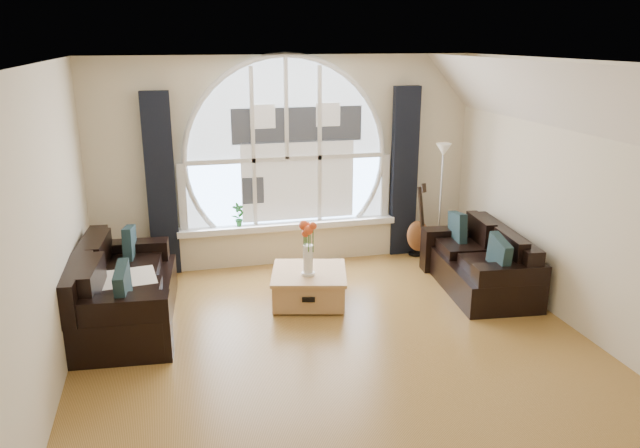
{
  "coord_description": "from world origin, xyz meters",
  "views": [
    {
      "loc": [
        -1.45,
        -5.0,
        2.91
      ],
      "look_at": [
        0.0,
        0.9,
        1.05
      ],
      "focal_mm": 34.41,
      "sensor_mm": 36.0,
      "label": 1
    }
  ],
  "objects": [
    {
      "name": "attic_slope",
      "position": [
        2.2,
        0.0,
        2.35
      ],
      "size": [
        0.92,
        5.5,
        0.72
      ],
      "primitive_type": "cube",
      "color": "silver",
      "rests_on": "ground"
    },
    {
      "name": "curtain_left",
      "position": [
        -1.6,
        2.63,
        1.15
      ],
      "size": [
        0.35,
        0.12,
        2.3
      ],
      "primitive_type": "cube",
      "color": "black",
      "rests_on": "ground"
    },
    {
      "name": "guitar",
      "position": [
        1.76,
        2.42,
        0.53
      ],
      "size": [
        0.41,
        0.32,
        1.06
      ],
      "primitive_type": "cube",
      "rotation": [
        0.0,
        0.0,
        0.23
      ],
      "color": "#985B32",
      "rests_on": "ground"
    },
    {
      "name": "throw_blanket",
      "position": [
        -1.96,
        1.09,
        0.5
      ],
      "size": [
        0.62,
        0.62,
        0.1
      ],
      "primitive_type": "cube",
      "rotation": [
        0.0,
        0.0,
        0.14
      ],
      "color": "silver",
      "rests_on": "sofa_left"
    },
    {
      "name": "curtain_right",
      "position": [
        1.6,
        2.63,
        1.15
      ],
      "size": [
        0.35,
        0.12,
        2.3
      ],
      "primitive_type": "cube",
      "color": "black",
      "rests_on": "ground"
    },
    {
      "name": "coffee_chest",
      "position": [
        -0.03,
        1.32,
        0.2
      ],
      "size": [
        1.0,
        1.0,
        0.41
      ],
      "primitive_type": "cube",
      "rotation": [
        0.0,
        0.0,
        -0.24
      ],
      "color": "#AF7C47",
      "rests_on": "ground"
    },
    {
      "name": "wall_back",
      "position": [
        0.0,
        2.75,
        1.35
      ],
      "size": [
        5.0,
        0.01,
        2.7
      ],
      "primitive_type": "cube",
      "color": "beige",
      "rests_on": "ground"
    },
    {
      "name": "arched_window",
      "position": [
        0.0,
        2.72,
        1.62
      ],
      "size": [
        2.6,
        0.06,
        2.15
      ],
      "primitive_type": "cube",
      "color": "silver",
      "rests_on": "wall_back"
    },
    {
      "name": "window_sill",
      "position": [
        0.0,
        2.65,
        0.51
      ],
      "size": [
        2.9,
        0.22,
        0.08
      ],
      "primitive_type": "cube",
      "color": "white",
      "rests_on": "wall_back"
    },
    {
      "name": "floor_lamp",
      "position": [
        1.96,
        2.2,
        0.8
      ],
      "size": [
        0.24,
        0.24,
        1.6
      ],
      "primitive_type": "cube",
      "color": "#B2B2B2",
      "rests_on": "ground"
    },
    {
      "name": "neighbor_house",
      "position": [
        0.15,
        2.71,
        1.5
      ],
      "size": [
        1.7,
        0.02,
        1.5
      ],
      "primitive_type": "cube",
      "color": "silver",
      "rests_on": "wall_back"
    },
    {
      "name": "ceiling",
      "position": [
        0.0,
        0.0,
        2.7
      ],
      "size": [
        5.0,
        5.5,
        0.01
      ],
      "primitive_type": "cube",
      "color": "silver",
      "rests_on": "ground"
    },
    {
      "name": "window_frame",
      "position": [
        0.0,
        2.69,
        1.62
      ],
      "size": [
        2.76,
        0.08,
        2.15
      ],
      "primitive_type": "cube",
      "color": "white",
      "rests_on": "wall_back"
    },
    {
      "name": "ground",
      "position": [
        0.0,
        0.0,
        0.0
      ],
      "size": [
        5.0,
        5.5,
        0.01
      ],
      "primitive_type": "cube",
      "color": "brown",
      "rests_on": "ground"
    },
    {
      "name": "vase_flowers",
      "position": [
        -0.06,
        1.22,
        0.76
      ],
      "size": [
        0.24,
        0.24,
        0.7
      ],
      "primitive_type": "cube",
      "color": "white",
      "rests_on": "coffee_chest"
    },
    {
      "name": "sofa_left",
      "position": [
        -2.03,
        1.23,
        0.4
      ],
      "size": [
        1.08,
        1.94,
        0.83
      ],
      "primitive_type": "cube",
      "rotation": [
        0.0,
        0.0,
        -0.08
      ],
      "color": "black",
      "rests_on": "ground"
    },
    {
      "name": "wall_right",
      "position": [
        2.5,
        0.0,
        1.35
      ],
      "size": [
        0.01,
        5.5,
        2.7
      ],
      "primitive_type": "cube",
      "color": "beige",
      "rests_on": "ground"
    },
    {
      "name": "wall_front",
      "position": [
        0.0,
        -2.75,
        1.35
      ],
      "size": [
        5.0,
        0.01,
        2.7
      ],
      "primitive_type": "cube",
      "color": "beige",
      "rests_on": "ground"
    },
    {
      "name": "potted_plant",
      "position": [
        -0.66,
        2.65,
        0.7
      ],
      "size": [
        0.19,
        0.17,
        0.31
      ],
      "primitive_type": "imported",
      "rotation": [
        0.0,
        0.0,
        0.43
      ],
      "color": "#1E6023",
      "rests_on": "window_sill"
    },
    {
      "name": "wall_left",
      "position": [
        -2.5,
        0.0,
        1.35
      ],
      "size": [
        0.01,
        5.5,
        2.7
      ],
      "primitive_type": "cube",
      "color": "beige",
      "rests_on": "ground"
    },
    {
      "name": "sofa_right",
      "position": [
        2.02,
        1.19,
        0.4
      ],
      "size": [
        0.97,
        1.69,
        0.72
      ],
      "primitive_type": "cube",
      "rotation": [
        0.0,
        0.0,
        -0.1
      ],
      "color": "black",
      "rests_on": "ground"
    }
  ]
}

